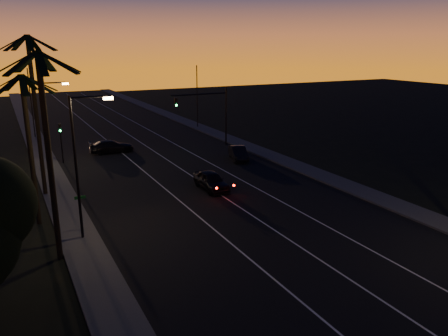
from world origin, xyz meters
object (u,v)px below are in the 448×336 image
right_car (238,153)px  cross_car (112,146)px  lead_car (211,181)px  signal_mast (208,107)px

right_car → cross_car: 14.57m
right_car → lead_car: bearing=-131.8°
right_car → signal_mast: bearing=91.4°
signal_mast → cross_car: size_ratio=1.42×
signal_mast → cross_car: signal_mast is taller
signal_mast → right_car: bearing=-88.6°
lead_car → right_car: 10.28m
signal_mast → lead_car: bearing=-114.4°
right_car → cross_car: size_ratio=0.90×
signal_mast → lead_car: 16.68m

